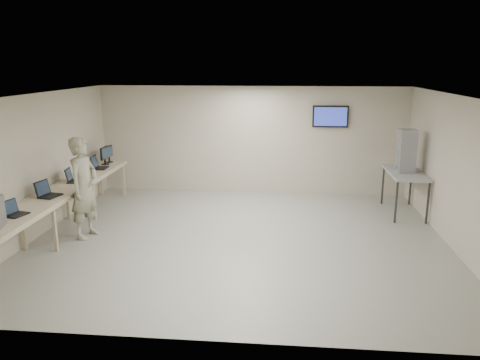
{
  "coord_description": "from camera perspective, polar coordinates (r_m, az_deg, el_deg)",
  "views": [
    {
      "loc": [
        0.83,
        -8.61,
        3.37
      ],
      "look_at": [
        0.0,
        0.2,
        1.15
      ],
      "focal_mm": 35.0,
      "sensor_mm": 36.0,
      "label": 1
    }
  ],
  "objects": [
    {
      "name": "room",
      "position": [
        8.92,
        0.13,
        1.4
      ],
      "size": [
        8.01,
        7.01,
        2.81
      ],
      "color": "gray",
      "rests_on": "ground"
    },
    {
      "name": "workbench",
      "position": [
        10.0,
        -21.05,
        -1.61
      ],
      "size": [
        0.76,
        6.0,
        0.9
      ],
      "color": "beige",
      "rests_on": "ground"
    },
    {
      "name": "laptop_0",
      "position": [
        8.66,
        -25.86,
        -3.46
      ],
      "size": [
        0.36,
        0.39,
        0.27
      ],
      "rotation": [
        0.0,
        0.0,
        -0.25
      ],
      "color": "black",
      "rests_on": "workbench"
    },
    {
      "name": "laptop_1",
      "position": [
        9.6,
        -22.48,
        -1.42
      ],
      "size": [
        0.4,
        0.45,
        0.31
      ],
      "rotation": [
        0.0,
        0.0,
        -0.21
      ],
      "color": "black",
      "rests_on": "workbench"
    },
    {
      "name": "laptop_2",
      "position": [
        10.61,
        -19.75,
        0.2
      ],
      "size": [
        0.35,
        0.41,
        0.29
      ],
      "rotation": [
        0.0,
        0.0,
        0.14
      ],
      "color": "black",
      "rests_on": "workbench"
    },
    {
      "name": "laptop_3",
      "position": [
        11.74,
        -16.9,
        1.72
      ],
      "size": [
        0.35,
        0.42,
        0.31
      ],
      "rotation": [
        0.0,
        0.0,
        0.06
      ],
      "color": "black",
      "rests_on": "workbench"
    },
    {
      "name": "monitor_near",
      "position": [
        12.12,
        -16.18,
        3.06
      ],
      "size": [
        0.2,
        0.45,
        0.45
      ],
      "color": "black",
      "rests_on": "workbench"
    },
    {
      "name": "monitor_far",
      "position": [
        12.38,
        -15.69,
        3.24
      ],
      "size": [
        0.19,
        0.42,
        0.42
      ],
      "color": "black",
      "rests_on": "workbench"
    },
    {
      "name": "soldier",
      "position": [
        9.61,
        -18.47,
        -0.92
      ],
      "size": [
        0.62,
        0.81,
        2.0
      ],
      "primitive_type": "imported",
      "rotation": [
        0.0,
        0.0,
        1.37
      ],
      "color": "gray",
      "rests_on": "ground"
    },
    {
      "name": "side_table",
      "position": [
        11.23,
        19.52,
        0.58
      ],
      "size": [
        0.76,
        1.63,
        0.98
      ],
      "color": "#969696",
      "rests_on": "ground"
    },
    {
      "name": "storage_bins",
      "position": [
        11.12,
        19.65,
        3.36
      ],
      "size": [
        0.37,
        0.41,
        0.96
      ],
      "color": "#94969A",
      "rests_on": "side_table"
    }
  ]
}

